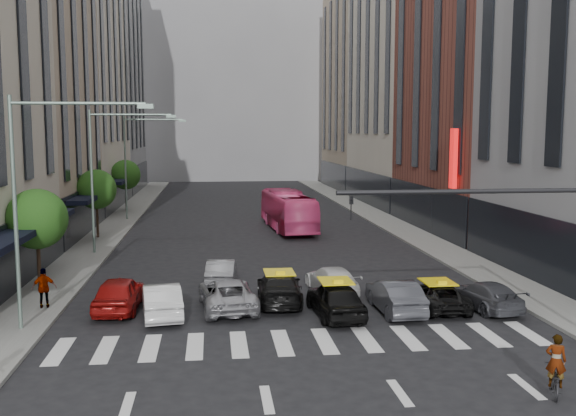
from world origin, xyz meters
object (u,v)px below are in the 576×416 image
object	(u,v)px
taxi_left	(279,288)
pedestrian_far	(44,288)
car_white_front	(162,300)
bus	(288,211)
motorcycle	(555,381)
car_red	(119,293)
streetlamp_far	(136,153)
streetlamp_mid	(107,162)
taxi_center	(335,299)
streetlamp_near	(40,181)

from	to	relation	value
taxi_left	pedestrian_far	world-z (taller)	pedestrian_far
car_white_front	bus	size ratio (longest dim) A/B	0.39
motorcycle	bus	bearing A→B (deg)	-58.06
car_red	streetlamp_far	bearing A→B (deg)	-82.33
streetlamp_mid	motorcycle	size ratio (longest dim) A/B	5.56
streetlamp_far	motorcycle	size ratio (longest dim) A/B	5.56
taxi_center	pedestrian_far	xyz separation A→B (m)	(-12.43, 2.34, 0.27)
car_red	taxi_left	distance (m)	7.08
streetlamp_near	motorcycle	size ratio (longest dim) A/B	5.56
car_white_front	taxi_center	xyz separation A→B (m)	(7.30, -0.87, 0.04)
car_red	pedestrian_far	distance (m)	3.25
streetlamp_far	car_red	world-z (taller)	streetlamp_far
streetlamp_near	bus	distance (m)	28.24
car_white_front	streetlamp_far	bearing A→B (deg)	-89.53
bus	taxi_left	bearing A→B (deg)	77.65
streetlamp_near	taxi_left	xyz separation A→B (m)	(9.52, 3.00, -5.20)
streetlamp_near	bus	bearing A→B (deg)	63.31
streetlamp_far	taxi_left	size ratio (longest dim) A/B	1.84
taxi_center	bus	size ratio (longest dim) A/B	0.40
streetlamp_mid	bus	distance (m)	15.99
streetlamp_far	car_white_front	world-z (taller)	streetlamp_far
streetlamp_mid	pedestrian_far	bearing A→B (deg)	-93.40
streetlamp_near	bus	world-z (taller)	streetlamp_near
motorcycle	streetlamp_far	bearing A→B (deg)	-42.60
taxi_center	car_white_front	bearing A→B (deg)	-11.04
car_red	taxi_left	bearing A→B (deg)	-174.22
streetlamp_mid	bus	world-z (taller)	streetlamp_mid
streetlamp_near	streetlamp_mid	distance (m)	16.00
taxi_left	streetlamp_near	bearing A→B (deg)	21.00
bus	streetlamp_far	bearing A→B (deg)	-33.98
streetlamp_mid	taxi_center	world-z (taller)	streetlamp_mid
streetlamp_far	bus	bearing A→B (deg)	-29.45
car_red	pedestrian_far	xyz separation A→B (m)	(-3.22, 0.30, 0.26)
taxi_center	streetlamp_near	bearing A→B (deg)	-1.23
streetlamp_mid	taxi_center	bearing A→B (deg)	-52.87
streetlamp_far	taxi_center	xyz separation A→B (m)	(11.65, -31.39, -5.15)
streetlamp_mid	bus	xyz separation A→B (m)	(12.53, 8.93, -4.37)
pedestrian_far	car_red	bearing A→B (deg)	164.31
pedestrian_far	taxi_left	bearing A→B (deg)	169.95
streetlamp_near	streetlamp_far	world-z (taller)	same
streetlamp_near	streetlamp_far	size ratio (longest dim) A/B	1.00
taxi_left	motorcycle	bearing A→B (deg)	125.75
taxi_left	taxi_center	size ratio (longest dim) A/B	1.10
streetlamp_mid	taxi_left	bearing A→B (deg)	-53.80
pedestrian_far	streetlamp_far	bearing A→B (deg)	-101.88
streetlamp_near	car_white_front	size ratio (longest dim) A/B	2.07
car_red	car_white_front	size ratio (longest dim) A/B	1.03
car_red	motorcycle	size ratio (longest dim) A/B	2.77
car_red	streetlamp_mid	bearing A→B (deg)	-76.72
taxi_center	pedestrian_far	size ratio (longest dim) A/B	2.54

